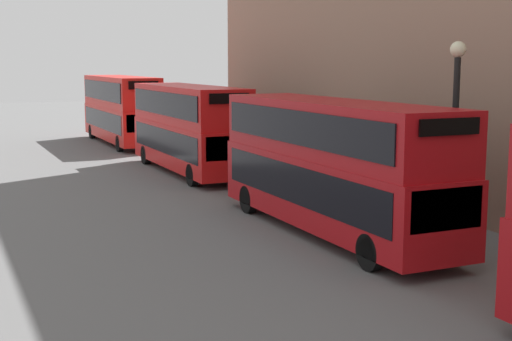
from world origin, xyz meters
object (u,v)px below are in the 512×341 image
(bus_third_in_queue, at_px, (188,125))
(pedestrian, at_px, (201,142))
(bus_second_in_queue, at_px, (332,161))
(bus_trailing, at_px, (121,107))

(bus_third_in_queue, xyz_separation_m, pedestrian, (2.87, 6.17, -1.59))
(bus_second_in_queue, relative_size, pedestrian, 6.71)
(pedestrian, bearing_deg, bus_third_in_queue, -114.94)
(bus_second_in_queue, bearing_deg, pedestrian, 81.82)
(bus_second_in_queue, xyz_separation_m, bus_trailing, (0.00, 27.42, 0.12))
(bus_third_in_queue, bearing_deg, bus_second_in_queue, -90.00)
(bus_trailing, bearing_deg, bus_second_in_queue, -90.00)
(bus_second_in_queue, bearing_deg, bus_third_in_queue, 90.00)
(bus_trailing, bearing_deg, pedestrian, -68.95)
(bus_third_in_queue, height_order, pedestrian, bus_third_in_queue)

